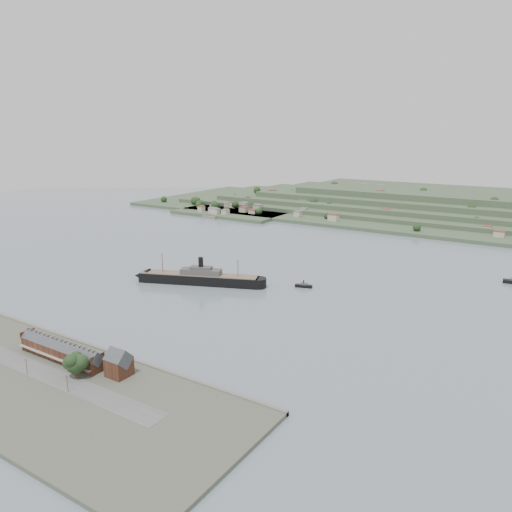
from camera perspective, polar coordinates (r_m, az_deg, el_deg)
The scene contains 9 objects.
ground at distance 384.66m, azimuth 0.13°, elevation -3.04°, with size 1400.00×1400.00×0.00m, color slate.
near_shore at distance 258.96m, azimuth -23.34°, elevation -13.06°, with size 220.00×80.00×2.60m.
terrace_row at distance 273.41m, azimuth -21.40°, elevation -10.03°, with size 55.60×9.80×11.07m.
gabled_building at distance 247.93m, azimuth -15.41°, elevation -11.75°, with size 10.40×10.18×14.09m.
far_peninsula at distance 729.98m, azimuth 19.01°, elevation 5.48°, with size 760.00×309.00×30.00m.
steamship at distance 383.34m, azimuth -6.93°, elevation -2.48°, with size 100.33×48.01×25.20m.
tugboat at distance 374.17m, azimuth 5.46°, elevation -3.39°, with size 13.23×7.07×5.76m.
ferry_west at distance 715.32m, azimuth -8.08°, elevation 5.14°, with size 20.64×6.22×7.69m.
fig_tree at distance 250.72m, azimuth -19.96°, elevation -11.40°, with size 11.51×9.97×12.85m.
Camera 1 is at (197.39, -309.37, 115.30)m, focal length 35.00 mm.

